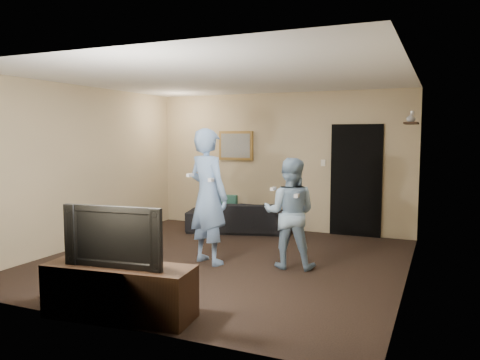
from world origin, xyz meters
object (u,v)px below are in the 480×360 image
at_px(wii_player_left, 208,196).
at_px(tv_console, 120,292).
at_px(sofa, 239,217).
at_px(wii_player_right, 290,213).
at_px(television, 118,235).

bearing_deg(wii_player_left, tv_console, -87.56).
bearing_deg(sofa, wii_player_right, 114.59).
distance_m(tv_console, wii_player_left, 2.21).
xyz_separation_m(sofa, tv_console, (0.57, -4.25, -0.03)).
bearing_deg(sofa, wii_player_left, 87.15).
height_order(sofa, wii_player_left, wii_player_left).
height_order(tv_console, wii_player_left, wii_player_left).
relative_size(tv_console, wii_player_left, 0.80).
xyz_separation_m(tv_console, wii_player_left, (-0.09, 2.10, 0.70)).
relative_size(sofa, wii_player_right, 1.26).
relative_size(sofa, wii_player_left, 1.00).
xyz_separation_m(tv_console, television, (0.00, 0.00, 0.57)).
bearing_deg(television, tv_console, 0.00).
distance_m(sofa, television, 4.32).
relative_size(sofa, television, 1.80).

